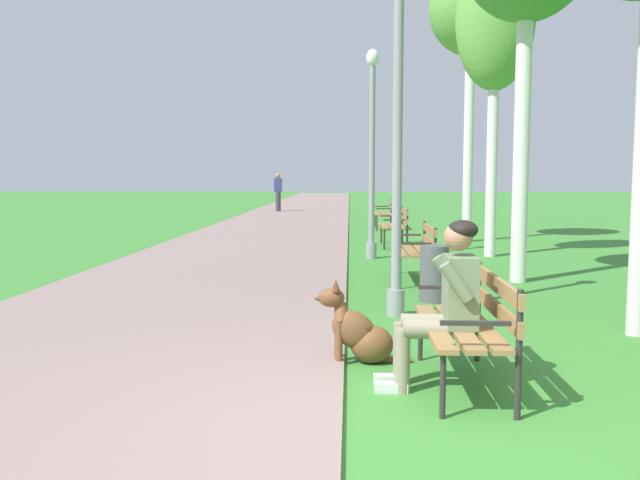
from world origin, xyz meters
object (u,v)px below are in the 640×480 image
person_seated_on_near_bench (445,298)px  pedestrian_distant (278,192)px  park_bench_mid (417,247)px  lamp_post_mid (372,151)px  birch_tree_fourth (495,23)px  park_bench_furthest (386,211)px  litter_bin (434,274)px  birch_tree_fifth (471,11)px  lamp_post_near (398,101)px  park_bench_near (471,319)px  dog_brown (359,333)px  park_bench_far (396,223)px

person_seated_on_near_bench → pedestrian_distant: bearing=99.0°
park_bench_mid → lamp_post_mid: (-0.59, 2.72, 1.50)m
birch_tree_fourth → park_bench_furthest: bearing=104.0°
park_bench_mid → litter_bin: 1.63m
lamp_post_mid → birch_tree_fifth: size_ratio=0.60×
park_bench_mid → lamp_post_mid: 3.16m
park_bench_furthest → person_seated_on_near_bench: person_seated_on_near_bench is taller
birch_tree_fourth → litter_bin: (-1.66, -4.76, -4.06)m
park_bench_mid → litter_bin: park_bench_mid is taller
park_bench_furthest → park_bench_mid: bearing=-90.4°
park_bench_furthest → person_seated_on_near_bench: (-0.37, -14.85, 0.17)m
lamp_post_near → birch_tree_fourth: size_ratio=0.79×
person_seated_on_near_bench → birch_tree_fifth: 12.26m
park_bench_near → lamp_post_mid: lamp_post_mid is taller
person_seated_on_near_bench → dog_brown: (-0.61, 0.65, -0.42)m
dog_brown → lamp_post_mid: (0.32, 7.16, 1.75)m
litter_bin → park_bench_near: bearing=-92.6°
lamp_post_mid → birch_tree_fourth: size_ratio=0.67×
park_bench_furthest → birch_tree_fifth: bearing=-65.2°
park_bench_furthest → birch_tree_fourth: size_ratio=0.26×
park_bench_near → lamp_post_mid: 7.89m
pedestrian_distant → park_bench_near: bearing=-80.5°
person_seated_on_near_bench → lamp_post_near: bearing=93.9°
park_bench_near → birch_tree_fourth: 9.22m
park_bench_furthest → litter_bin: (-0.01, -11.38, -0.16)m
park_bench_far → lamp_post_near: size_ratio=0.33×
park_bench_furthest → dog_brown: 14.23m
park_bench_far → pedestrian_distant: 14.19m
park_bench_near → park_bench_furthest: size_ratio=1.00×
person_seated_on_near_bench → park_bench_furthest: bearing=88.6°
dog_brown → birch_tree_fourth: birch_tree_fourth is taller
lamp_post_mid → person_seated_on_near_bench: bearing=-87.9°
person_seated_on_near_bench → litter_bin: (0.36, 3.47, -0.33)m
park_bench_near → park_bench_furthest: (0.16, 14.77, 0.00)m
park_bench_mid → lamp_post_mid: bearing=102.2°
lamp_post_near → birch_tree_fifth: (2.25, 8.57, 2.95)m
lamp_post_near → litter_bin: bearing=58.8°
park_bench_mid → person_seated_on_near_bench: person_seated_on_near_bench is taller
park_bench_near → person_seated_on_near_bench: (-0.21, -0.08, 0.17)m
lamp_post_mid → pedestrian_distant: size_ratio=2.35×
birch_tree_fourth → pedestrian_distant: size_ratio=3.53×
litter_bin → lamp_post_mid: bearing=98.5°
park_bench_near → litter_bin: (0.15, 3.39, -0.16)m
park_bench_furthest → pedestrian_distant: pedestrian_distant is taller
park_bench_furthest → lamp_post_mid: lamp_post_mid is taller
dog_brown → lamp_post_mid: bearing=87.4°
person_seated_on_near_bench → lamp_post_near: 3.09m
park_bench_mid → birch_tree_fourth: bearing=61.3°
park_bench_mid → lamp_post_mid: lamp_post_mid is taller
litter_bin → person_seated_on_near_bench: bearing=-95.9°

